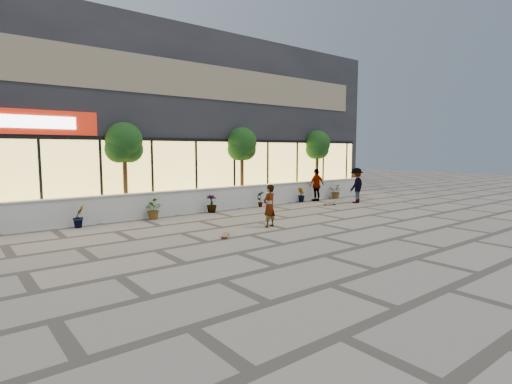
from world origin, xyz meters
TOP-DOWN VIEW (x-y plane):
  - ground at (0.00, 0.00)m, footprint 80.00×80.00m
  - planter_wall at (0.00, 7.00)m, footprint 22.00×0.42m
  - retail_building at (-0.00, 12.49)m, footprint 24.00×9.17m
  - shrub_b at (-5.70, 6.45)m, footprint 0.57×0.57m
  - shrub_c at (-2.90, 6.45)m, footprint 0.68×0.77m
  - shrub_d at (-0.10, 6.45)m, footprint 0.64×0.64m
  - shrub_e at (2.70, 6.45)m, footprint 0.46×0.35m
  - shrub_f at (5.50, 6.45)m, footprint 0.55×0.57m
  - shrub_g at (8.30, 6.45)m, footprint 0.77×0.84m
  - tree_midwest at (-3.50, 7.70)m, footprint 1.60×1.50m
  - tree_mideast at (2.50, 7.70)m, footprint 1.60×1.50m
  - tree_east at (8.00, 7.70)m, footprint 1.60×1.50m
  - skater_center at (-0.23, 2.29)m, footprint 0.63×0.47m
  - skater_right_near at (6.50, 6.30)m, footprint 1.04×0.45m
  - skater_right_far at (7.63, 4.53)m, footprint 1.32×0.95m
  - skateboard_center at (-2.42, 1.89)m, footprint 0.64×0.69m
  - skateboard_right_near at (5.85, 4.76)m, footprint 0.79×0.51m
  - skateboard_right_far at (7.76, 4.68)m, footprint 0.74×0.46m

SIDE VIEW (x-z plane):
  - ground at x=0.00m, z-range 0.00..0.00m
  - skateboard_right_far at x=7.76m, z-range 0.03..0.12m
  - skateboard_center at x=-2.42m, z-range 0.03..0.12m
  - skateboard_right_near at x=5.85m, z-range 0.03..0.12m
  - shrub_b at x=-5.70m, z-range 0.00..0.81m
  - shrub_c at x=-2.90m, z-range 0.00..0.81m
  - shrub_d at x=-0.10m, z-range 0.00..0.81m
  - shrub_e at x=2.70m, z-range 0.00..0.81m
  - shrub_f at x=5.50m, z-range 0.00..0.81m
  - shrub_g at x=8.30m, z-range 0.00..0.81m
  - planter_wall at x=0.00m, z-range 0.00..1.04m
  - skater_center at x=-0.23m, z-range 0.00..1.55m
  - skater_right_near at x=6.50m, z-range 0.00..1.77m
  - skater_right_far at x=7.63m, z-range 0.00..1.85m
  - tree_midwest at x=-3.50m, z-range 1.03..4.94m
  - tree_mideast at x=2.50m, z-range 1.03..4.94m
  - tree_east at x=8.00m, z-range 1.03..4.94m
  - retail_building at x=0.00m, z-range 0.00..8.50m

